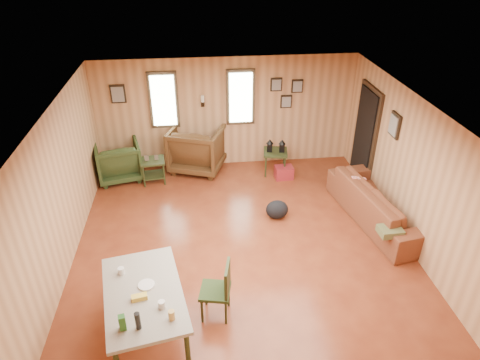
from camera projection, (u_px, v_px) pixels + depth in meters
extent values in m
cube|color=brown|center=(243.00, 246.00, 7.18)|extent=(5.50, 6.00, 0.02)
cube|color=#997C5B|center=(243.00, 110.00, 5.96)|extent=(5.50, 6.00, 0.02)
cube|color=tan|center=(226.00, 113.00, 9.15)|extent=(5.50, 0.02, 2.40)
cube|color=tan|center=(281.00, 349.00, 3.99)|extent=(5.50, 0.02, 2.40)
cube|color=tan|center=(57.00, 195.00, 6.31)|extent=(0.02, 6.00, 2.40)
cube|color=tan|center=(414.00, 175.00, 6.84)|extent=(0.02, 6.00, 2.40)
cube|color=black|center=(164.00, 100.00, 8.82)|extent=(0.60, 0.05, 1.20)
cube|color=#E0F2D1|center=(164.00, 101.00, 8.78)|extent=(0.48, 0.04, 1.06)
cube|color=black|center=(241.00, 97.00, 8.97)|extent=(0.60, 0.05, 1.20)
cube|color=#E0F2D1|center=(241.00, 98.00, 8.94)|extent=(0.48, 0.04, 1.06)
cube|color=black|center=(203.00, 104.00, 8.93)|extent=(0.07, 0.05, 0.12)
cylinder|color=silver|center=(203.00, 99.00, 8.81)|extent=(0.07, 0.07, 0.14)
cube|color=black|center=(365.00, 136.00, 8.61)|extent=(0.06, 1.00, 2.05)
cube|color=black|center=(364.00, 136.00, 8.60)|extent=(0.04, 0.82, 1.90)
cube|color=black|center=(276.00, 84.00, 8.92)|extent=(0.24, 0.04, 0.28)
cube|color=#9E998C|center=(277.00, 85.00, 8.89)|extent=(0.19, 0.02, 0.22)
cube|color=black|center=(297.00, 86.00, 8.98)|extent=(0.24, 0.04, 0.28)
cube|color=#9E998C|center=(298.00, 87.00, 8.96)|extent=(0.19, 0.02, 0.22)
cube|color=black|center=(286.00, 101.00, 9.13)|extent=(0.24, 0.04, 0.28)
cube|color=#9E998C|center=(286.00, 102.00, 9.10)|extent=(0.19, 0.02, 0.22)
cube|color=black|center=(118.00, 94.00, 8.64)|extent=(0.30, 0.04, 0.38)
cube|color=#9E998C|center=(118.00, 94.00, 8.62)|extent=(0.24, 0.02, 0.31)
cube|color=black|center=(395.00, 125.00, 7.31)|extent=(0.04, 0.34, 0.42)
cube|color=#9E998C|center=(393.00, 125.00, 7.31)|extent=(0.02, 0.27, 0.34)
imported|color=brown|center=(382.00, 198.00, 7.60)|extent=(1.11, 2.49, 0.94)
imported|color=#482D15|center=(198.00, 146.00, 9.24)|extent=(1.34, 1.30, 1.10)
imported|color=#293819|center=(118.00, 159.00, 8.93)|extent=(1.05, 1.00, 0.91)
cube|color=#283216|center=(152.00, 161.00, 8.77)|extent=(0.54, 0.50, 0.04)
cube|color=#283216|center=(154.00, 175.00, 8.94)|extent=(0.49, 0.45, 0.03)
cylinder|color=#283216|center=(144.00, 177.00, 8.71)|extent=(0.04, 0.04, 0.48)
cylinder|color=#283216|center=(164.00, 175.00, 8.79)|extent=(0.04, 0.04, 0.48)
cylinder|color=#283216|center=(143.00, 169.00, 9.01)|extent=(0.04, 0.04, 0.48)
cylinder|color=#283216|center=(163.00, 166.00, 9.09)|extent=(0.04, 0.04, 0.48)
cube|color=brown|center=(147.00, 158.00, 8.71)|extent=(0.09, 0.03, 0.12)
cube|color=brown|center=(156.00, 157.00, 8.75)|extent=(0.08, 0.03, 0.11)
cube|color=#283216|center=(276.00, 152.00, 9.10)|extent=(0.58, 0.58, 0.04)
cylinder|color=#283216|center=(266.00, 167.00, 9.06)|extent=(0.04, 0.04, 0.50)
cylinder|color=#283216|center=(285.00, 167.00, 9.04)|extent=(0.04, 0.04, 0.50)
cylinder|color=#283216|center=(266.00, 158.00, 9.40)|extent=(0.04, 0.04, 0.50)
cylinder|color=#283216|center=(284.00, 159.00, 9.38)|extent=(0.04, 0.04, 0.50)
cube|color=black|center=(270.00, 147.00, 9.05)|extent=(0.13, 0.13, 0.18)
cone|color=black|center=(270.00, 141.00, 8.98)|extent=(0.17, 0.17, 0.10)
cube|color=black|center=(282.00, 148.00, 9.03)|extent=(0.13, 0.13, 0.18)
cone|color=black|center=(282.00, 142.00, 8.96)|extent=(0.17, 0.17, 0.10)
cube|color=maroon|center=(284.00, 172.00, 9.08)|extent=(0.39, 0.29, 0.27)
ellipsoid|color=black|center=(277.00, 210.00, 7.79)|extent=(0.42, 0.32, 0.36)
cube|color=brown|center=(390.00, 231.00, 6.74)|extent=(0.37, 0.30, 0.12)
cube|color=red|center=(357.00, 184.00, 7.85)|extent=(0.32, 0.09, 0.32)
cube|color=tan|center=(362.00, 194.00, 7.70)|extent=(0.31, 0.25, 0.09)
cube|color=gray|center=(143.00, 294.00, 5.20)|extent=(1.20, 1.69, 0.05)
cylinder|color=#283216|center=(188.00, 351.00, 4.94)|extent=(0.07, 0.07, 0.74)
cylinder|color=#283216|center=(112.00, 287.00, 5.84)|extent=(0.07, 0.07, 0.74)
cylinder|color=#283216|center=(169.00, 275.00, 6.04)|extent=(0.07, 0.07, 0.74)
cylinder|color=beige|center=(162.00, 304.00, 4.95)|extent=(0.10, 0.10, 0.09)
cylinder|color=beige|center=(121.00, 271.00, 5.44)|extent=(0.10, 0.10, 0.09)
cube|color=#23571F|center=(122.00, 323.00, 4.66)|extent=(0.08, 0.08, 0.20)
cylinder|color=black|center=(138.00, 321.00, 4.66)|extent=(0.07, 0.07, 0.23)
cylinder|color=tan|center=(172.00, 315.00, 4.80)|extent=(0.09, 0.09, 0.12)
cylinder|color=beige|center=(146.00, 285.00, 5.28)|extent=(0.24, 0.24, 0.02)
cube|color=gold|center=(139.00, 297.00, 5.07)|extent=(0.20, 0.12, 0.06)
cube|color=#293819|center=(215.00, 291.00, 5.70)|extent=(0.47, 0.47, 0.05)
cube|color=#283216|center=(227.00, 279.00, 5.56)|extent=(0.11, 0.38, 0.43)
cylinder|color=#283216|center=(202.00, 311.00, 5.68)|extent=(0.04, 0.04, 0.41)
cylinder|color=#283216|center=(226.00, 313.00, 5.66)|extent=(0.04, 0.04, 0.41)
cylinder|color=#283216|center=(206.00, 293.00, 5.96)|extent=(0.04, 0.04, 0.41)
cylinder|color=#283216|center=(229.00, 295.00, 5.93)|extent=(0.04, 0.04, 0.41)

